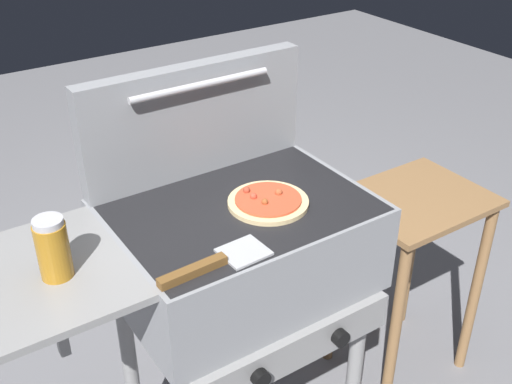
{
  "coord_description": "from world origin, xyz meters",
  "views": [
    {
      "loc": [
        -0.7,
        -1.13,
        1.71
      ],
      "look_at": [
        0.05,
        0.0,
        0.92
      ],
      "focal_mm": 43.9,
      "sensor_mm": 36.0,
      "label": 1
    }
  ],
  "objects_px": {
    "grill": "(236,254)",
    "pizza_pepperoni": "(268,201)",
    "sauce_jar": "(53,248)",
    "spatula": "(214,263)",
    "prep_table": "(410,248)"
  },
  "relations": [
    {
      "from": "grill",
      "to": "sauce_jar",
      "type": "height_order",
      "value": "sauce_jar"
    },
    {
      "from": "grill",
      "to": "pizza_pepperoni",
      "type": "xyz_separation_m",
      "value": [
        0.07,
        -0.03,
        0.15
      ]
    },
    {
      "from": "spatula",
      "to": "prep_table",
      "type": "height_order",
      "value": "spatula"
    },
    {
      "from": "grill",
      "to": "spatula",
      "type": "height_order",
      "value": "spatula"
    },
    {
      "from": "grill",
      "to": "prep_table",
      "type": "xyz_separation_m",
      "value": [
        0.67,
        0.0,
        -0.25
      ]
    },
    {
      "from": "grill",
      "to": "pizza_pepperoni",
      "type": "distance_m",
      "value": 0.17
    },
    {
      "from": "sauce_jar",
      "to": "spatula",
      "type": "xyz_separation_m",
      "value": [
        0.29,
        -0.15,
        -0.06
      ]
    },
    {
      "from": "grill",
      "to": "sauce_jar",
      "type": "relative_size",
      "value": 6.93
    },
    {
      "from": "pizza_pepperoni",
      "to": "sauce_jar",
      "type": "bearing_deg",
      "value": 179.04
    },
    {
      "from": "grill",
      "to": "pizza_pepperoni",
      "type": "relative_size",
      "value": 4.75
    },
    {
      "from": "sauce_jar",
      "to": "spatula",
      "type": "bearing_deg",
      "value": -27.98
    },
    {
      "from": "pizza_pepperoni",
      "to": "sauce_jar",
      "type": "relative_size",
      "value": 1.46
    },
    {
      "from": "pizza_pepperoni",
      "to": "spatula",
      "type": "height_order",
      "value": "pizza_pepperoni"
    },
    {
      "from": "grill",
      "to": "prep_table",
      "type": "distance_m",
      "value": 0.72
    },
    {
      "from": "grill",
      "to": "sauce_jar",
      "type": "xyz_separation_m",
      "value": [
        -0.45,
        -0.03,
        0.21
      ]
    }
  ]
}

